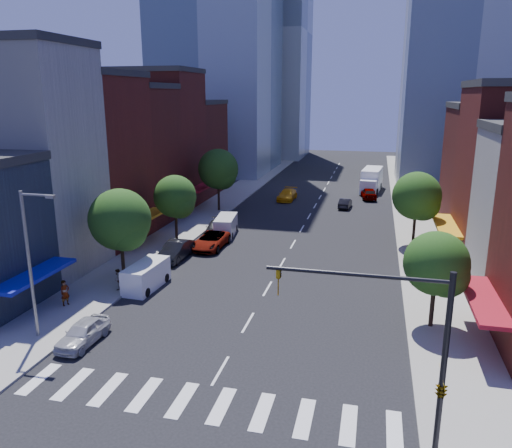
{
  "coord_description": "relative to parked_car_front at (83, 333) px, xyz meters",
  "views": [
    {
      "loc": [
        7.47,
        -22.9,
        14.47
      ],
      "look_at": [
        -0.97,
        12.29,
        5.0
      ],
      "focal_mm": 35.0,
      "sensor_mm": 36.0,
      "label": 1
    }
  ],
  "objects": [
    {
      "name": "parked_car_rear",
      "position": [
        0.34,
        24.56,
        0.0
      ],
      "size": [
        2.61,
        5.1,
        1.41
      ],
      "primitive_type": "imported",
      "rotation": [
        0.0,
        0.0,
        0.13
      ],
      "color": "black",
      "rests_on": "ground"
    },
    {
      "name": "box_truck",
      "position": [
        15.91,
        53.57,
        0.9
      ],
      "size": [
        3.34,
        8.64,
        3.39
      ],
      "rotation": [
        0.0,
        0.0,
        -0.11
      ],
      "color": "white",
      "rests_on": "ground"
    },
    {
      "name": "cargo_van_near",
      "position": [
        -0.22,
        8.92,
        0.27
      ],
      "size": [
        2.09,
        4.71,
        1.97
      ],
      "rotation": [
        0.0,
        0.0,
        -0.05
      ],
      "color": "white",
      "rests_on": "ground"
    },
    {
      "name": "bldg_right_3",
      "position": [
        29.86,
        33.0,
        5.8
      ],
      "size": [
        12.0,
        10.0,
        13.0
      ],
      "primitive_type": "cube",
      "color": "#4F1913",
      "rests_on": "ground"
    },
    {
      "name": "parked_car_front",
      "position": [
        0.0,
        0.0,
        0.0
      ],
      "size": [
        1.75,
        4.17,
        1.41
      ],
      "primitive_type": "imported",
      "rotation": [
        0.0,
        0.0,
        -0.02
      ],
      "color": "#B1B1B6",
      "rests_on": "ground"
    },
    {
      "name": "tree_left_mid",
      "position": [
        -2.49,
        20.92,
        3.82
      ],
      "size": [
        4.2,
        4.2,
        6.65
      ],
      "color": "black",
      "rests_on": "sidewalk_left"
    },
    {
      "name": "ground",
      "position": [
        8.86,
        -1.0,
        -0.7
      ],
      "size": [
        220.0,
        220.0,
        0.0
      ],
      "primitive_type": "plane",
      "color": "black",
      "rests_on": "ground"
    },
    {
      "name": "tree_left_near",
      "position": [
        -2.49,
        9.92,
        4.16
      ],
      "size": [
        4.8,
        4.8,
        7.3
      ],
      "color": "black",
      "rests_on": "sidewalk_left"
    },
    {
      "name": "parked_car_second",
      "position": [
        -0.64,
        15.93,
        0.12
      ],
      "size": [
        1.86,
        5.04,
        1.65
      ],
      "primitive_type": "imported",
      "rotation": [
        0.0,
        0.0,
        -0.02
      ],
      "color": "black",
      "rests_on": "ground"
    },
    {
      "name": "sidewalk_left",
      "position": [
        -3.64,
        39.0,
        -0.63
      ],
      "size": [
        5.0,
        120.0,
        0.15
      ],
      "primitive_type": "cube",
      "color": "gray",
      "rests_on": "ground"
    },
    {
      "name": "streetlight",
      "position": [
        -2.95,
        -0.0,
        4.57
      ],
      "size": [
        2.25,
        0.25,
        9.0
      ],
      "color": "slate",
      "rests_on": "sidewalk_left"
    },
    {
      "name": "pedestrian_far",
      "position": [
        -1.99,
        7.88,
        0.25
      ],
      "size": [
        0.63,
        0.8,
        1.61
      ],
      "primitive_type": "imported",
      "rotation": [
        0.0,
        0.0,
        -1.54
      ],
      "color": "#999999",
      "rests_on": "sidewalk_left"
    },
    {
      "name": "traffic_car_far",
      "position": [
        15.7,
        47.2,
        0.12
      ],
      "size": [
        2.53,
        5.05,
        1.65
      ],
      "primitive_type": "imported",
      "rotation": [
        0.0,
        0.0,
        3.26
      ],
      "color": "#999999",
      "rests_on": "ground"
    },
    {
      "name": "bldg_left_1",
      "position": [
        -12.14,
        11.0,
        8.3
      ],
      "size": [
        12.0,
        8.0,
        18.0
      ],
      "primitive_type": "cube",
      "color": "silver",
      "rests_on": "ground"
    },
    {
      "name": "tower_far_w",
      "position": [
        -9.14,
        94.0,
        27.3
      ],
      "size": [
        18.0,
        18.0,
        56.0
      ],
      "primitive_type": "cube",
      "color": "#9EA5AD",
      "rests_on": "ground"
    },
    {
      "name": "traffic_signal",
      "position": [
        18.8,
        -5.5,
        3.45
      ],
      "size": [
        7.24,
        2.24,
        8.0
      ],
      "color": "black",
      "rests_on": "sidewalk_right"
    },
    {
      "name": "traffic_car_oncoming",
      "position": [
        12.82,
        40.62,
        -0.07
      ],
      "size": [
        1.65,
        3.95,
        1.27
      ],
      "primitive_type": "imported",
      "rotation": [
        0.0,
        0.0,
        3.06
      ],
      "color": "black",
      "rests_on": "ground"
    },
    {
      "name": "bldg_left_4",
      "position": [
        -12.14,
        36.5,
        7.8
      ],
      "size": [
        12.0,
        9.0,
        17.0
      ],
      "primitive_type": "cube",
      "color": "#5A1A15",
      "rests_on": "ground"
    },
    {
      "name": "tree_right_far",
      "position": [
        20.51,
        24.92,
        4.16
      ],
      "size": [
        4.6,
        4.6,
        7.2
      ],
      "color": "black",
      "rests_on": "sidewalk_right"
    },
    {
      "name": "parked_car_third",
      "position": [
        1.36,
        19.85,
        0.06
      ],
      "size": [
        2.65,
        5.57,
        1.54
      ],
      "primitive_type": "imported",
      "rotation": [
        0.0,
        0.0,
        -0.02
      ],
      "color": "#999999",
      "rests_on": "ground"
    },
    {
      "name": "crosswalk",
      "position": [
        8.86,
        -4.0,
        -0.7
      ],
      "size": [
        19.0,
        3.0,
        0.01
      ],
      "primitive_type": "cube",
      "color": "silver",
      "rests_on": "ground"
    },
    {
      "name": "taxi",
      "position": [
        4.6,
        43.76,
        0.06
      ],
      "size": [
        2.36,
        5.33,
        1.52
      ],
      "primitive_type": "imported",
      "rotation": [
        0.0,
        0.0,
        -0.05
      ],
      "color": "#F8AC0D",
      "rests_on": "ground"
    },
    {
      "name": "bldg_left_3",
      "position": [
        -12.14,
        28.0,
        6.8
      ],
      "size": [
        12.0,
        8.0,
        15.0
      ],
      "primitive_type": "cube",
      "color": "#4F1913",
      "rests_on": "ground"
    },
    {
      "name": "bldg_left_2",
      "position": [
        -12.14,
        19.5,
        7.3
      ],
      "size": [
        12.0,
        9.0,
        16.0
      ],
      "primitive_type": "cube",
      "color": "#5A1A15",
      "rests_on": "ground"
    },
    {
      "name": "cargo_van_far",
      "position": [
        1.38,
        24.71,
        0.27
      ],
      "size": [
        2.43,
        4.84,
        1.97
      ],
      "rotation": [
        0.0,
        0.0,
        0.13
      ],
      "color": "silver",
      "rests_on": "ground"
    },
    {
      "name": "bldg_left_5",
      "position": [
        -12.14,
        46.0,
        5.8
      ],
      "size": [
        12.0,
        10.0,
        13.0
      ],
      "primitive_type": "cube",
      "color": "#4F1913",
      "rests_on": "ground"
    },
    {
      "name": "sidewalk_right",
      "position": [
        21.36,
        39.0,
        -0.63
      ],
      "size": [
        5.0,
        120.0,
        0.15
      ],
      "primitive_type": "cube",
      "color": "gray",
      "rests_on": "ground"
    },
    {
      "name": "pedestrian_near",
      "position": [
        -4.13,
        4.41,
        0.36
      ],
      "size": [
        0.66,
        0.78,
        1.83
      ],
      "primitive_type": "imported",
      "rotation": [
        0.0,
        0.0,
        1.19
      ],
      "color": "#999999",
      "rests_on": "sidewalk_left"
    },
    {
      "name": "tree_right_near",
      "position": [
        20.51,
        6.92,
        3.48
      ],
      "size": [
        4.0,
        4.0,
        6.2
      ],
      "color": "black",
      "rests_on": "sidewalk_right"
    },
    {
      "name": "tree_left_far",
      "position": [
        -2.49,
        34.92,
        4.5
      ],
      "size": [
        5.0,
        5.0,
        7.75
      ],
      "color": "black",
      "rests_on": "sidewalk_left"
    }
  ]
}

